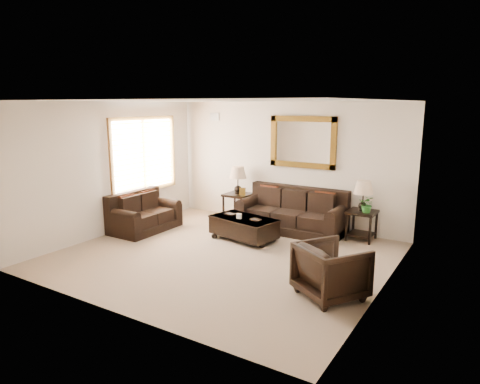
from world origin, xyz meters
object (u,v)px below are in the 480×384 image
Objects in this scene: loveseat at (143,216)px; coffee_table at (244,226)px; sofa at (293,215)px; end_table_left at (238,185)px; end_table_right at (363,202)px; armchair at (331,268)px.

loveseat reaches higher than coffee_table.
end_table_left is at bearing 175.54° from sofa.
sofa is 1.50m from end_table_right.
end_table_left is at bearing -179.71° from end_table_right.
armchair reaches higher than coffee_table.
end_table_left reaches higher than loveseat.
end_table_right reaches higher than sofa.
end_table_right is at bearing 5.07° from sofa.
loveseat is at bearing -126.53° from end_table_left.
end_table_left is 4.29m from armchair.
sofa reaches higher than loveseat.
sofa is 1.22m from coffee_table.
loveseat is 1.16× the size of end_table_left.
end_table_right is at bearing -49.13° from armchair.
end_table_right is (2.87, 0.01, -0.04)m from end_table_left.
end_table_left is 1.05× the size of end_table_right.
sofa reaches higher than armchair.
end_table_right is at bearing 0.29° from end_table_left.
loveseat is at bearing -149.11° from sofa.
sofa is 1.53m from end_table_left.
loveseat is 4.55m from end_table_right.
end_table_left is 2.87m from end_table_right.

